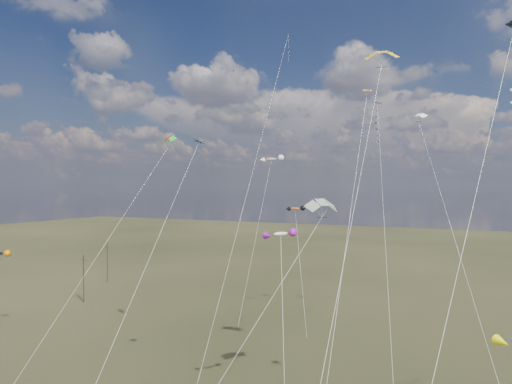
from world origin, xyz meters
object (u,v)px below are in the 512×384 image
at_px(utility_pole_near, 84,278).
at_px(parafoil_yellow, 381,53).
at_px(utility_pole_far, 107,262).
at_px(diamond_black_high, 378,135).

height_order(utility_pole_near, parafoil_yellow, parafoil_yellow).
bearing_deg(parafoil_yellow, utility_pole_far, 152.37).
height_order(utility_pole_far, diamond_black_high, diamond_black_high).
distance_m(utility_pole_near, utility_pole_far, 16.12).
distance_m(utility_pole_near, diamond_black_high, 53.43).
relative_size(diamond_black_high, parafoil_yellow, 0.96).
distance_m(utility_pole_far, parafoil_yellow, 73.17).
bearing_deg(parafoil_yellow, diamond_black_high, 101.07).
bearing_deg(utility_pole_near, utility_pole_far, 119.74).
relative_size(utility_pole_near, utility_pole_far, 1.00).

